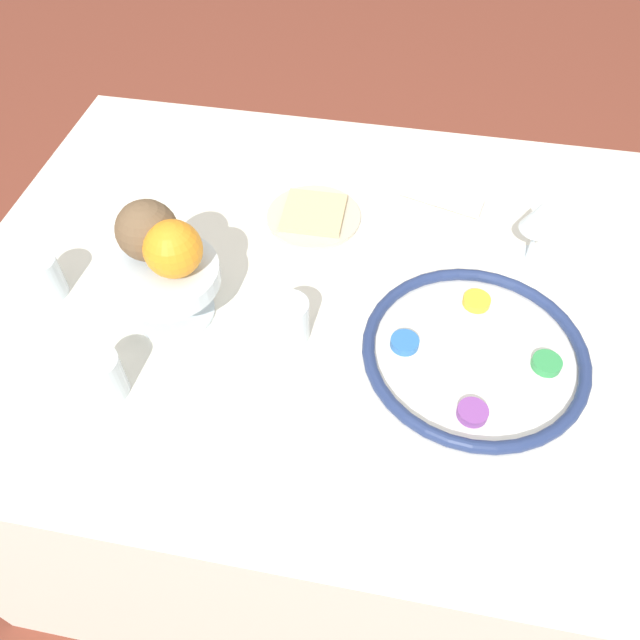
{
  "coord_description": "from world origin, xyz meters",
  "views": [
    {
      "loc": [
        -0.05,
        0.74,
        1.57
      ],
      "look_at": [
        0.07,
        0.12,
        0.81
      ],
      "focal_mm": 35.0,
      "sensor_mm": 36.0,
      "label": 1
    }
  ],
  "objects_px": {
    "bread_plate": "(314,215)",
    "orange_fruit": "(173,249)",
    "wine_glass": "(542,217)",
    "cup_far": "(44,277)",
    "cup_near": "(290,320)",
    "seder_plate": "(474,354)",
    "napkin_roll": "(436,196)",
    "fruit_stand": "(167,281)",
    "cup_mid": "(103,376)",
    "coconut": "(147,231)"
  },
  "relations": [
    {
      "from": "wine_glass",
      "to": "cup_far",
      "type": "height_order",
      "value": "wine_glass"
    },
    {
      "from": "napkin_roll",
      "to": "cup_far",
      "type": "height_order",
      "value": "cup_far"
    },
    {
      "from": "cup_mid",
      "to": "coconut",
      "type": "bearing_deg",
      "value": -96.13
    },
    {
      "from": "fruit_stand",
      "to": "cup_mid",
      "type": "bearing_deg",
      "value": 73.67
    },
    {
      "from": "wine_glass",
      "to": "cup_mid",
      "type": "distance_m",
      "value": 0.76
    },
    {
      "from": "orange_fruit",
      "to": "cup_mid",
      "type": "height_order",
      "value": "orange_fruit"
    },
    {
      "from": "orange_fruit",
      "to": "cup_near",
      "type": "xyz_separation_m",
      "value": [
        -0.18,
        0.01,
        -0.11
      ]
    },
    {
      "from": "coconut",
      "to": "napkin_roll",
      "type": "relative_size",
      "value": 0.52
    },
    {
      "from": "cup_mid",
      "to": "cup_near",
      "type": "bearing_deg",
      "value": -147.74
    },
    {
      "from": "seder_plate",
      "to": "napkin_roll",
      "type": "height_order",
      "value": "napkin_roll"
    },
    {
      "from": "cup_mid",
      "to": "cup_far",
      "type": "xyz_separation_m",
      "value": [
        0.18,
        -0.17,
        0.0
      ]
    },
    {
      "from": "bread_plate",
      "to": "cup_far",
      "type": "xyz_separation_m",
      "value": [
        0.41,
        0.28,
        0.03
      ]
    },
    {
      "from": "bread_plate",
      "to": "seder_plate",
      "type": "bearing_deg",
      "value": 137.74
    },
    {
      "from": "cup_near",
      "to": "coconut",
      "type": "bearing_deg",
      "value": -9.73
    },
    {
      "from": "cup_near",
      "to": "cup_mid",
      "type": "distance_m",
      "value": 0.3
    },
    {
      "from": "wine_glass",
      "to": "bread_plate",
      "type": "xyz_separation_m",
      "value": [
        0.4,
        -0.04,
        -0.09
      ]
    },
    {
      "from": "seder_plate",
      "to": "cup_far",
      "type": "relative_size",
      "value": 4.59
    },
    {
      "from": "wine_glass",
      "to": "napkin_roll",
      "type": "distance_m",
      "value": 0.23
    },
    {
      "from": "orange_fruit",
      "to": "cup_mid",
      "type": "distance_m",
      "value": 0.22
    },
    {
      "from": "cup_near",
      "to": "cup_far",
      "type": "distance_m",
      "value": 0.43
    },
    {
      "from": "bread_plate",
      "to": "orange_fruit",
      "type": "bearing_deg",
      "value": 60.18
    },
    {
      "from": "seder_plate",
      "to": "wine_glass",
      "type": "relative_size",
      "value": 2.56
    },
    {
      "from": "fruit_stand",
      "to": "napkin_roll",
      "type": "xyz_separation_m",
      "value": [
        -0.41,
        -0.37,
        -0.06
      ]
    },
    {
      "from": "napkin_roll",
      "to": "cup_near",
      "type": "relative_size",
      "value": 2.41
    },
    {
      "from": "bread_plate",
      "to": "cup_mid",
      "type": "relative_size",
      "value": 2.34
    },
    {
      "from": "orange_fruit",
      "to": "bread_plate",
      "type": "relative_size",
      "value": 0.5
    },
    {
      "from": "wine_glass",
      "to": "napkin_roll",
      "type": "height_order",
      "value": "wine_glass"
    },
    {
      "from": "wine_glass",
      "to": "cup_far",
      "type": "bearing_deg",
      "value": 16.26
    },
    {
      "from": "bread_plate",
      "to": "cup_far",
      "type": "bearing_deg",
      "value": 33.68
    },
    {
      "from": "wine_glass",
      "to": "napkin_roll",
      "type": "bearing_deg",
      "value": -35.23
    },
    {
      "from": "cup_near",
      "to": "wine_glass",
      "type": "bearing_deg",
      "value": -146.76
    },
    {
      "from": "cup_near",
      "to": "bread_plate",
      "type": "bearing_deg",
      "value": -86.49
    },
    {
      "from": "fruit_stand",
      "to": "cup_mid",
      "type": "xyz_separation_m",
      "value": [
        0.05,
        0.17,
        -0.04
      ]
    },
    {
      "from": "wine_glass",
      "to": "cup_near",
      "type": "bearing_deg",
      "value": 33.24
    },
    {
      "from": "fruit_stand",
      "to": "napkin_roll",
      "type": "bearing_deg",
      "value": -138.25
    },
    {
      "from": "wine_glass",
      "to": "bread_plate",
      "type": "bearing_deg",
      "value": -5.23
    },
    {
      "from": "seder_plate",
      "to": "napkin_roll",
      "type": "distance_m",
      "value": 0.38
    },
    {
      "from": "orange_fruit",
      "to": "napkin_roll",
      "type": "distance_m",
      "value": 0.55
    },
    {
      "from": "wine_glass",
      "to": "bread_plate",
      "type": "height_order",
      "value": "wine_glass"
    },
    {
      "from": "orange_fruit",
      "to": "bread_plate",
      "type": "bearing_deg",
      "value": -119.82
    },
    {
      "from": "wine_glass",
      "to": "fruit_stand",
      "type": "relative_size",
      "value": 0.81
    },
    {
      "from": "wine_glass",
      "to": "cup_near",
      "type": "distance_m",
      "value": 0.47
    },
    {
      "from": "cup_near",
      "to": "cup_far",
      "type": "xyz_separation_m",
      "value": [
        0.43,
        -0.01,
        0.0
      ]
    },
    {
      "from": "bread_plate",
      "to": "fruit_stand",
      "type": "bearing_deg",
      "value": 56.85
    },
    {
      "from": "seder_plate",
      "to": "bread_plate",
      "type": "distance_m",
      "value": 0.42
    },
    {
      "from": "cup_near",
      "to": "cup_far",
      "type": "height_order",
      "value": "same"
    },
    {
      "from": "seder_plate",
      "to": "cup_near",
      "type": "height_order",
      "value": "cup_near"
    },
    {
      "from": "coconut",
      "to": "wine_glass",
      "type": "bearing_deg",
      "value": -160.82
    },
    {
      "from": "seder_plate",
      "to": "bread_plate",
      "type": "bearing_deg",
      "value": -42.26
    },
    {
      "from": "napkin_roll",
      "to": "seder_plate",
      "type": "bearing_deg",
      "value": 102.9
    }
  ]
}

